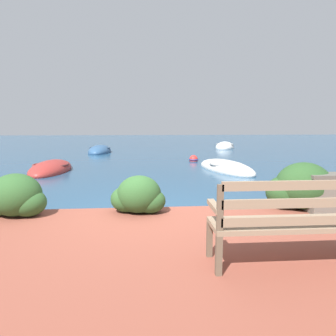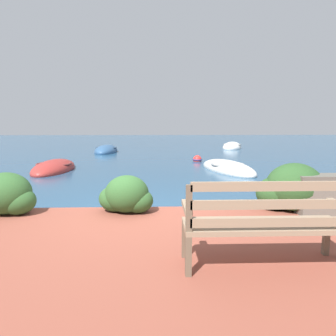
# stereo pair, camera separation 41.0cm
# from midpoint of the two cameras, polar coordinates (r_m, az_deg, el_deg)

# --- Properties ---
(ground_plane) EXTENTS (80.00, 80.00, 0.00)m
(ground_plane) POSITION_cam_midpoint_polar(r_m,az_deg,el_deg) (5.41, -2.85, -9.65)
(ground_plane) COLOR navy
(park_bench) EXTENTS (1.66, 0.48, 0.93)m
(park_bench) POSITION_cam_midpoint_polar(r_m,az_deg,el_deg) (3.28, 21.59, -9.46)
(park_bench) COLOR brown
(park_bench) RESTS_ON patio_terrace
(hedge_clump_far_left) EXTENTS (1.00, 0.72, 0.68)m
(hedge_clump_far_left) POSITION_cam_midpoint_polar(r_m,az_deg,el_deg) (5.46, -26.65, -4.79)
(hedge_clump_far_left) COLOR #2D5628
(hedge_clump_far_left) RESTS_ON patio_terrace
(hedge_clump_left) EXTENTS (0.91, 0.65, 0.62)m
(hedge_clump_left) POSITION_cam_midpoint_polar(r_m,az_deg,el_deg) (5.01, -5.64, -5.37)
(hedge_clump_left) COLOR #2D5628
(hedge_clump_left) RESTS_ON patio_terrace
(hedge_clump_centre) EXTENTS (1.19, 0.86, 0.81)m
(hedge_clump_centre) POSITION_cam_midpoint_polar(r_m,az_deg,el_deg) (5.57, 24.68, -3.83)
(hedge_clump_centre) COLOR #284C23
(hedge_clump_centre) RESTS_ON patio_terrace
(rowboat_nearest) EXTENTS (2.01, 3.50, 0.65)m
(rowboat_nearest) POSITION_cam_midpoint_polar(r_m,az_deg,el_deg) (11.09, 12.29, -0.18)
(rowboat_nearest) COLOR silver
(rowboat_nearest) RESTS_ON ground_plane
(rowboat_mid) EXTENTS (1.25, 2.99, 0.67)m
(rowboat_mid) POSITION_cam_midpoint_polar(r_m,az_deg,el_deg) (11.52, -19.92, -0.16)
(rowboat_mid) COLOR #9E2D28
(rowboat_mid) RESTS_ON ground_plane
(rowboat_far) EXTENTS (1.32, 2.95, 0.78)m
(rowboat_far) POSITION_cam_midpoint_polar(r_m,az_deg,el_deg) (18.09, -11.06, 3.17)
(rowboat_far) COLOR #2D517A
(rowboat_far) RESTS_ON ground_plane
(rowboat_outer) EXTENTS (2.06, 2.62, 0.82)m
(rowboat_outer) POSITION_cam_midpoint_polar(r_m,az_deg,el_deg) (20.87, 12.65, 3.81)
(rowboat_outer) COLOR silver
(rowboat_outer) RESTS_ON ground_plane
(mooring_buoy) EXTENTS (0.44, 0.44, 0.40)m
(mooring_buoy) POSITION_cam_midpoint_polar(r_m,az_deg,el_deg) (13.63, 6.47, 1.60)
(mooring_buoy) COLOR red
(mooring_buoy) RESTS_ON ground_plane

